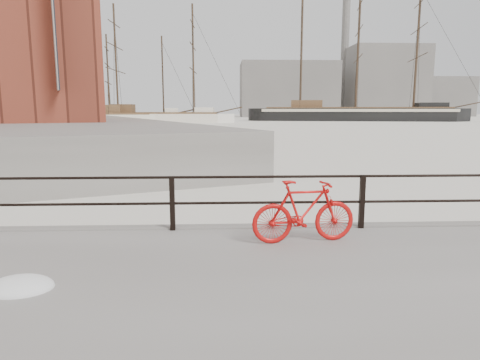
# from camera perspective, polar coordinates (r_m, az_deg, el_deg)

# --- Properties ---
(ground) EXTENTS (400.00, 400.00, 0.00)m
(ground) POSITION_cam_1_polar(r_m,az_deg,el_deg) (8.60, 15.38, -8.13)
(ground) COLOR white
(ground) RESTS_ON ground
(far_quay) EXTENTS (78.44, 148.07, 1.80)m
(far_quay) POSITION_cam_1_polar(r_m,az_deg,el_deg) (88.14, -27.80, 7.27)
(far_quay) COLOR gray
(far_quay) RESTS_ON ground
(guardrail) EXTENTS (28.00, 0.10, 1.00)m
(guardrail) POSITION_cam_1_polar(r_m,az_deg,el_deg) (8.25, 15.95, -2.80)
(guardrail) COLOR black
(guardrail) RESTS_ON promenade
(bicycle) EXTENTS (1.76, 0.49, 1.05)m
(bicycle) POSITION_cam_1_polar(r_m,az_deg,el_deg) (7.16, 8.52, -4.15)
(bicycle) COLOR red
(bicycle) RESTS_ON promenade
(barque_black) EXTENTS (55.80, 27.94, 30.66)m
(barque_black) POSITION_cam_1_polar(r_m,az_deg,el_deg) (98.94, 15.08, 7.62)
(barque_black) COLOR black
(barque_black) RESTS_ON ground
(schooner_mid) EXTENTS (32.37, 14.44, 22.74)m
(schooner_mid) POSITION_cam_1_polar(r_m,az_deg,el_deg) (84.65, -11.06, 7.52)
(schooner_mid) COLOR silver
(schooner_mid) RESTS_ON ground
(schooner_left) EXTENTS (23.04, 12.95, 16.84)m
(schooner_left) POSITION_cam_1_polar(r_m,az_deg,el_deg) (83.92, -13.51, 7.42)
(schooner_left) COLOR silver
(schooner_left) RESTS_ON ground
(apartment_grey) EXTENTS (26.02, 22.15, 23.20)m
(apartment_grey) POSITION_cam_1_polar(r_m,az_deg,el_deg) (100.81, -29.15, 14.44)
(apartment_grey) COLOR #A5A5A0
(apartment_grey) RESTS_ON far_quay
(apartment_brick) EXTENTS (27.87, 22.90, 21.20)m
(apartment_brick) POSITION_cam_1_polar(r_m,az_deg,el_deg) (123.58, -28.28, 12.90)
(apartment_brick) COLOR maroon
(apartment_brick) RESTS_ON far_quay
(industrial_west) EXTENTS (32.00, 18.00, 18.00)m
(industrial_west) POSITION_cam_1_polar(r_m,az_deg,el_deg) (149.65, 6.38, 11.83)
(industrial_west) COLOR gray
(industrial_west) RESTS_ON ground
(industrial_mid) EXTENTS (26.00, 20.00, 24.00)m
(industrial_mid) POSITION_cam_1_polar(r_m,az_deg,el_deg) (163.56, 18.62, 12.25)
(industrial_mid) COLOR gray
(industrial_mid) RESTS_ON ground
(industrial_east) EXTENTS (20.00, 16.00, 14.00)m
(industrial_east) POSITION_cam_1_polar(r_m,az_deg,el_deg) (177.24, 25.01, 9.99)
(industrial_east) COLOR gray
(industrial_east) RESTS_ON ground
(smokestack) EXTENTS (2.80, 2.80, 44.00)m
(smokestack) POSITION_cam_1_polar(r_m,az_deg,el_deg) (165.12, 13.78, 15.92)
(smokestack) COLOR gray
(smokestack) RESTS_ON ground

